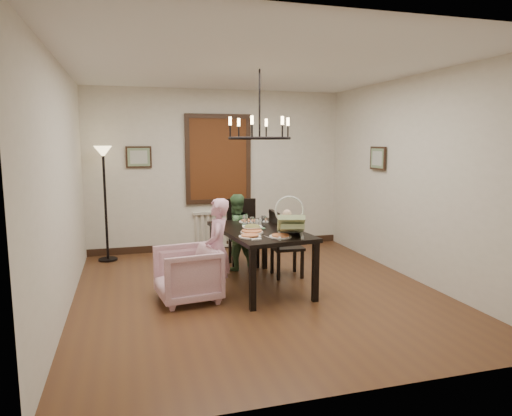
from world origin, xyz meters
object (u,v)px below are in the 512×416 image
chair_right (287,243)px  drinking_glass (252,222)px  chair_far (244,233)px  dining_table (259,236)px  baby_bouncer (291,223)px  elderly_woman (218,257)px  floor_lamp (106,205)px  seated_man (236,238)px  armchair (187,274)px

chair_right → drinking_glass: (-0.56, -0.16, 0.36)m
chair_far → dining_table: bearing=-88.9°
chair_far → drinking_glass: size_ratio=8.15×
chair_far → drinking_glass: 0.93m
chair_far → chair_right: chair_far is taller
chair_far → baby_bouncer: bearing=-79.3°
dining_table → chair_right: (0.51, 0.36, -0.21)m
elderly_woman → floor_lamp: floor_lamp is taller
chair_far → elderly_woman: size_ratio=1.01×
chair_far → baby_bouncer: 1.65m
drinking_glass → floor_lamp: 2.62m
dining_table → floor_lamp: size_ratio=0.97×
chair_right → baby_bouncer: (-0.28, -0.88, 0.47)m
drinking_glass → seated_man: bearing=94.7°
chair_right → baby_bouncer: baby_bouncer is taller
elderly_woman → floor_lamp: size_ratio=0.57×
chair_far → seated_man: (-0.17, -0.16, -0.04)m
chair_far → floor_lamp: bearing=160.4°
armchair → floor_lamp: (-1.00, 2.24, 0.57)m
elderly_woman → baby_bouncer: bearing=88.8°
armchair → floor_lamp: size_ratio=0.40×
dining_table → seated_man: seated_man is taller
armchair → seated_man: size_ratio=0.77×
armchair → baby_bouncer: bearing=71.0°
chair_far → elderly_woman: 1.50m
seated_man → drinking_glass: size_ratio=7.46×
chair_far → floor_lamp: (-2.04, 0.90, 0.38)m
dining_table → baby_bouncer: 0.63m
seated_man → baby_bouncer: 1.54m
dining_table → drinking_glass: bearing=97.5°
dining_table → chair_far: (0.06, 1.07, -0.17)m
seated_man → drinking_glass: 0.80m
chair_far → elderly_woman: bearing=-112.2°
seated_man → dining_table: bearing=81.6°
seated_man → floor_lamp: size_ratio=0.52×
armchair → floor_lamp: 2.52m
seated_man → floor_lamp: floor_lamp is taller
elderly_woman → drinking_glass: 0.80m
baby_bouncer → chair_far: bearing=114.1°
armchair → chair_right: bearing=105.5°
chair_far → floor_lamp: 2.26m
seated_man → drinking_glass: seated_man is taller
chair_right → floor_lamp: bearing=60.2°
chair_right → dining_table: bearing=128.1°
armchair → seated_man: bearing=135.9°
baby_bouncer → floor_lamp: bearing=149.4°
chair_far → armchair: chair_far is taller
armchair → elderly_woman: size_ratio=0.71×
elderly_woman → floor_lamp: (-1.37, 2.24, 0.39)m
armchair → dining_table: bearing=97.9°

